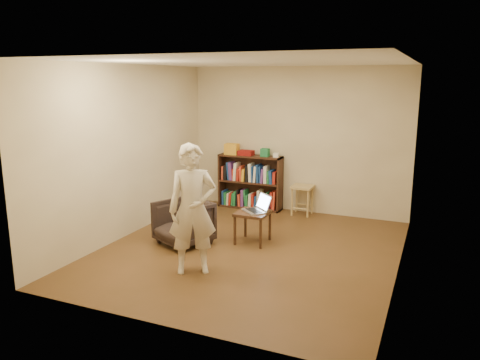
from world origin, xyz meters
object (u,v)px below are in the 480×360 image
at_px(stool, 302,191).
at_px(laptop, 258,207).
at_px(side_table, 253,217).
at_px(bookshelf, 250,185).
at_px(person, 193,209).
at_px(armchair, 183,223).

xyz_separation_m(stool, laptop, (-0.22, -1.64, 0.10)).
bearing_deg(side_table, bookshelf, 112.96).
relative_size(stool, laptop, 1.09).
height_order(bookshelf, person, person).
bearing_deg(person, stool, 48.44).
bearing_deg(stool, person, -100.57).
xyz_separation_m(bookshelf, side_table, (0.75, -1.76, -0.05)).
height_order(armchair, laptop, laptop).
bearing_deg(laptop, stool, 124.41).
bearing_deg(side_table, armchair, -153.48).
bearing_deg(stool, armchair, -118.79).
xyz_separation_m(laptop, person, (-0.34, -1.35, 0.29)).
xyz_separation_m(armchair, side_table, (0.91, 0.45, 0.07)).
height_order(stool, armchair, armchair).
bearing_deg(armchair, person, -28.51).
xyz_separation_m(side_table, person, (-0.29, -1.29, 0.42)).
bearing_deg(stool, side_table, -99.12).
bearing_deg(bookshelf, side_table, -67.04).
distance_m(stool, laptop, 1.66).
relative_size(laptop, person, 0.30).
relative_size(armchair, side_table, 1.51).
xyz_separation_m(bookshelf, laptop, (0.80, -1.71, 0.09)).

